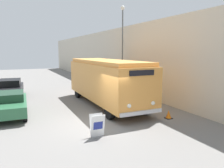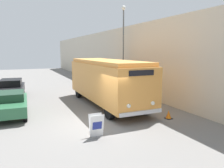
# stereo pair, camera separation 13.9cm
# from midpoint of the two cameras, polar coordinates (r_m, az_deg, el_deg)

# --- Properties ---
(ground_plane) EXTENTS (80.00, 80.00, 0.00)m
(ground_plane) POSITION_cam_midpoint_polar(r_m,az_deg,el_deg) (11.72, -3.11, -10.23)
(ground_plane) COLOR slate
(building_wall_right) EXTENTS (0.30, 60.00, 6.08)m
(building_wall_right) POSITION_cam_midpoint_polar(r_m,az_deg,el_deg) (22.68, 1.89, 6.67)
(building_wall_right) COLOR beige
(building_wall_right) RESTS_ON ground_plane
(vintage_bus) EXTENTS (2.64, 9.37, 3.17)m
(vintage_bus) POSITION_cam_midpoint_polar(r_m,az_deg,el_deg) (15.37, -1.21, 1.15)
(vintage_bus) COLOR black
(vintage_bus) RESTS_ON ground_plane
(sign_board) EXTENTS (0.62, 0.38, 1.02)m
(sign_board) POSITION_cam_midpoint_polar(r_m,az_deg,el_deg) (9.89, -3.68, -10.82)
(sign_board) COLOR gray
(sign_board) RESTS_ON ground_plane
(streetlamp) EXTENTS (0.36, 0.36, 7.74)m
(streetlamp) POSITION_cam_midpoint_polar(r_m,az_deg,el_deg) (19.96, 3.19, 11.71)
(streetlamp) COLOR #595E60
(streetlamp) RESTS_ON ground_plane
(parked_car_near) EXTENTS (2.13, 4.39, 1.39)m
(parked_car_near) POSITION_cam_midpoint_polar(r_m,az_deg,el_deg) (14.19, -24.97, -4.62)
(parked_car_near) COLOR black
(parked_car_near) RESTS_ON ground_plane
(parked_car_mid) EXTENTS (2.25, 4.76, 1.48)m
(parked_car_mid) POSITION_cam_midpoint_polar(r_m,az_deg,el_deg) (19.88, -24.64, -1.01)
(parked_car_mid) COLOR black
(parked_car_mid) RESTS_ON ground_plane
(traffic_cone) EXTENTS (0.36, 0.36, 0.48)m
(traffic_cone) POSITION_cam_midpoint_polar(r_m,az_deg,el_deg) (12.84, 14.87, -7.74)
(traffic_cone) COLOR black
(traffic_cone) RESTS_ON ground_plane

